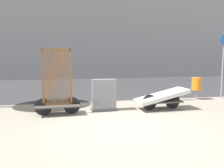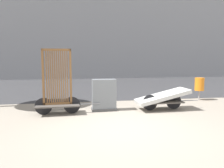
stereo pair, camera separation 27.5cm
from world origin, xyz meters
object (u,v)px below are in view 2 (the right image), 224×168
object	(u,v)px
bike_cart_with_bedframe	(58,91)
bike_cart_with_mattress	(162,98)
trash_bin	(199,84)
utility_cabinet	(104,96)

from	to	relation	value
bike_cart_with_bedframe	bike_cart_with_mattress	bearing A→B (deg)	-2.19
bike_cart_with_mattress	trash_bin	distance (m)	2.75
bike_cart_with_mattress	utility_cabinet	xyz separation A→B (m)	(-2.03, 0.27, 0.07)
bike_cart_with_bedframe	bike_cart_with_mattress	world-z (taller)	bike_cart_with_bedframe
utility_cabinet	trash_bin	distance (m)	4.50
utility_cabinet	trash_bin	xyz separation A→B (m)	(4.33, 1.21, 0.19)
bike_cart_with_bedframe	utility_cabinet	world-z (taller)	bike_cart_with_bedframe
bike_cart_with_bedframe	utility_cabinet	distance (m)	1.59
utility_cabinet	trash_bin	bearing A→B (deg)	15.60
bike_cart_with_bedframe	trash_bin	bearing A→B (deg)	11.95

